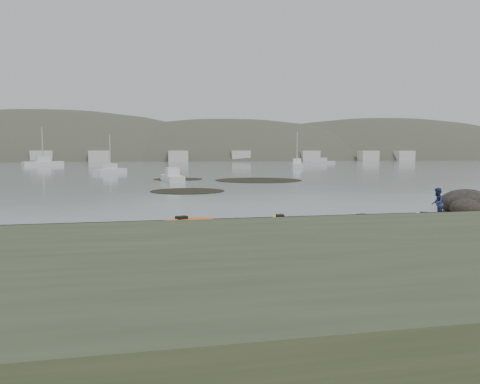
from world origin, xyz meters
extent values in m
plane|color=tan|center=(0.00, 0.00, 0.00)|extent=(600.00, 600.00, 0.00)
plane|color=brown|center=(0.00, -0.30, 0.00)|extent=(60.00, 60.00, 0.00)
plane|color=slate|center=(0.00, 300.00, 0.01)|extent=(1200.00, 1200.00, 0.00)
cube|color=#475138|center=(0.00, -17.50, 1.00)|extent=(60.00, 8.00, 2.00)
ellipsoid|color=#87CE29|center=(-3.59, -6.45, 0.17)|extent=(0.90, 3.58, 0.34)
ellipsoid|color=yellow|center=(1.72, -2.14, 0.17)|extent=(1.30, 3.76, 0.34)
ellipsoid|color=yellow|center=(-6.83, -7.11, 0.17)|extent=(1.62, 3.20, 0.34)
ellipsoid|color=orange|center=(-0.75, -3.11, 0.17)|extent=(1.92, 2.97, 0.34)
ellipsoid|color=yellow|center=(6.28, -6.57, 0.17)|extent=(0.77, 3.65, 0.34)
ellipsoid|color=beige|center=(9.73, -2.88, 0.17)|extent=(2.07, 3.81, 0.34)
ellipsoid|color=yellow|center=(-9.06, -5.89, 0.17)|extent=(2.62, 3.26, 0.34)
ellipsoid|color=#B71229|center=(6.04, -2.87, 0.17)|extent=(3.61, 2.35, 0.34)
ellipsoid|color=teal|center=(-7.85, -3.99, 0.17)|extent=(3.73, 1.78, 0.34)
ellipsoid|color=#F45A15|center=(-3.43, -1.67, 0.17)|extent=(3.84, 2.26, 0.34)
imported|color=navy|center=(10.92, -2.24, 0.87)|extent=(1.06, 1.05, 1.73)
ellipsoid|color=black|center=(14.72, 0.28, 0.25)|extent=(3.40, 2.64, 1.70)
ellipsoid|color=black|center=(13.72, -1.02, 0.17)|extent=(1.89, 1.70, 1.13)
cylinder|color=black|center=(-1.22, 18.27, 0.03)|extent=(7.00, 7.00, 0.04)
cylinder|color=black|center=(9.31, 32.99, 0.03)|extent=(11.24, 11.24, 0.04)
cylinder|color=black|center=(-0.70, 37.32, 0.03)|extent=(6.65, 6.65, 0.04)
cube|color=silver|center=(-10.72, 56.70, 0.45)|extent=(5.43, 6.14, 0.90)
cube|color=silver|center=(-1.77, 32.53, 0.46)|extent=(2.68, 6.80, 0.93)
cube|color=silver|center=(29.42, 76.91, 0.56)|extent=(4.19, 8.34, 1.12)
cube|color=silver|center=(-30.01, 100.56, 0.67)|extent=(9.78, 6.91, 1.35)
cube|color=silver|center=(47.15, 105.18, 0.50)|extent=(7.24, 5.02, 1.00)
ellipsoid|color=#384235|center=(-45.00, 195.00, -18.00)|extent=(220.00, 120.00, 80.00)
ellipsoid|color=#384235|center=(35.00, 190.00, -15.30)|extent=(200.00, 110.00, 68.00)
ellipsoid|color=#384235|center=(120.00, 200.00, -17.10)|extent=(230.00, 130.00, 76.00)
cube|color=beige|center=(-42.00, 145.00, 2.00)|extent=(7.00, 5.00, 4.00)
cube|color=beige|center=(-18.00, 145.00, 2.00)|extent=(7.00, 5.00, 4.00)
cube|color=beige|center=(6.00, 145.00, 2.00)|extent=(7.00, 5.00, 4.00)
cube|color=beige|center=(30.00, 145.00, 2.00)|extent=(7.00, 5.00, 4.00)
cube|color=beige|center=(54.00, 145.00, 2.00)|extent=(7.00, 5.00, 4.00)
cube|color=beige|center=(78.00, 145.00, 2.00)|extent=(7.00, 5.00, 4.00)
cube|color=beige|center=(102.00, 145.00, 2.00)|extent=(7.00, 5.00, 4.00)
camera|label=1|loc=(-5.35, -25.63, 3.79)|focal=35.00mm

